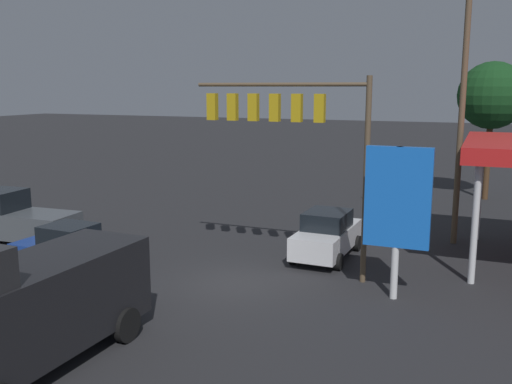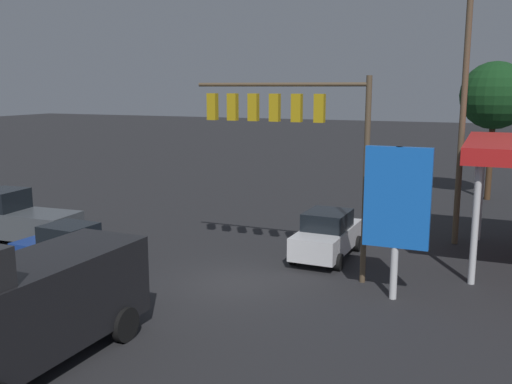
# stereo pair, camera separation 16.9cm
# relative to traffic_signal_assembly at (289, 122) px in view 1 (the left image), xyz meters

# --- Properties ---
(ground_plane) EXTENTS (200.00, 200.00, 0.00)m
(ground_plane) POSITION_rel_traffic_signal_assembly_xyz_m (1.37, 1.85, -5.63)
(ground_plane) COLOR #262628
(traffic_signal_assembly) EXTENTS (6.57, 0.43, 7.26)m
(traffic_signal_assembly) POSITION_rel_traffic_signal_assembly_xyz_m (0.00, 0.00, 0.00)
(traffic_signal_assembly) COLOR brown
(traffic_signal_assembly) RESTS_ON ground
(utility_pole) EXTENTS (2.40, 0.26, 11.30)m
(utility_pole) POSITION_rel_traffic_signal_assembly_xyz_m (-5.53, -6.63, 0.32)
(utility_pole) COLOR brown
(utility_pole) RESTS_ON ground
(price_sign) EXTENTS (2.10, 0.27, 5.03)m
(price_sign) POSITION_rel_traffic_signal_assembly_xyz_m (-4.12, 1.25, -2.36)
(price_sign) COLOR silver
(price_sign) RESTS_ON ground
(sedan_far) EXTENTS (2.15, 4.45, 1.93)m
(sedan_far) POSITION_rel_traffic_signal_assembly_xyz_m (-0.85, -2.37, -4.68)
(sedan_far) COLOR silver
(sedan_far) RESTS_ON ground
(pickup_parked) EXTENTS (5.30, 2.48, 2.40)m
(pickup_parked) POSITION_rel_traffic_signal_assembly_xyz_m (12.33, 0.93, -4.52)
(pickup_parked) COLOR #474C51
(pickup_parked) RESTS_ON ground
(delivery_truck) EXTENTS (2.73, 6.87, 3.58)m
(delivery_truck) POSITION_rel_traffic_signal_assembly_xyz_m (3.34, 9.69, -3.93)
(delivery_truck) COLOR black
(delivery_truck) RESTS_ON ground
(hatchback_crossing) EXTENTS (3.88, 2.11, 1.97)m
(hatchback_crossing) POSITION_rel_traffic_signal_assembly_xyz_m (7.39, 3.59, -4.68)
(hatchback_crossing) COLOR navy
(hatchback_crossing) RESTS_ON ground
(street_tree) EXTENTS (4.06, 4.06, 8.40)m
(street_tree) POSITION_rel_traffic_signal_assembly_xyz_m (-6.67, -18.03, 0.71)
(street_tree) COLOR #4C331E
(street_tree) RESTS_ON ground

